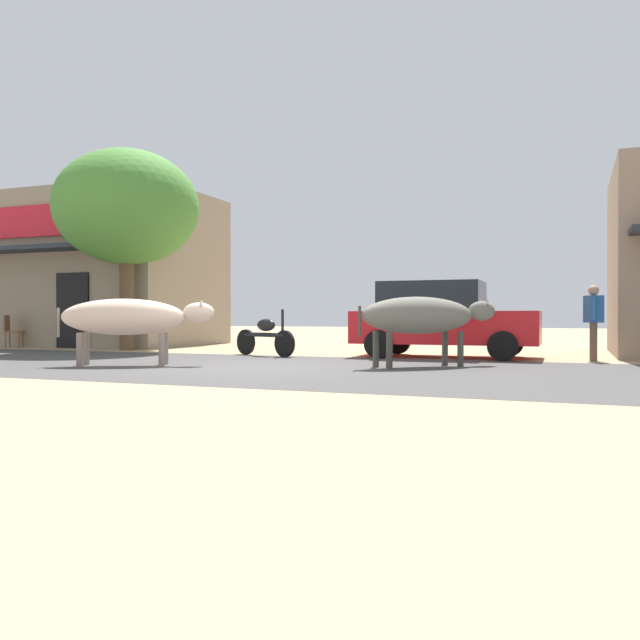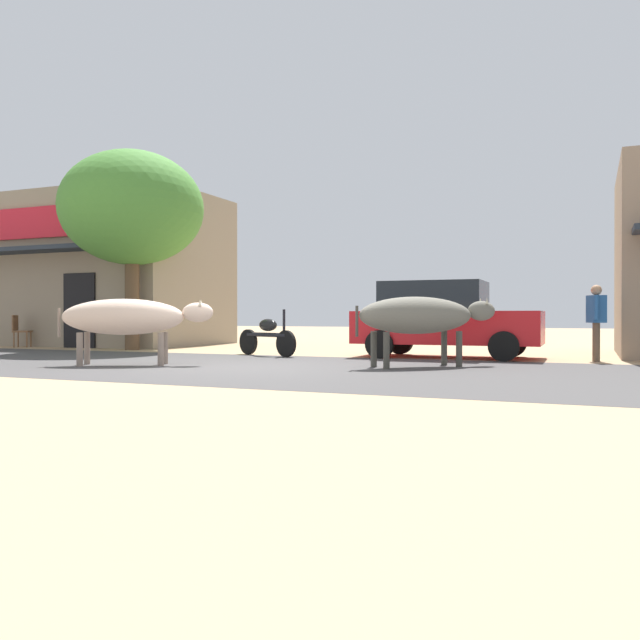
# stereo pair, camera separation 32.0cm
# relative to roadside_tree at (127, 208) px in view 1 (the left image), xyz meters

# --- Properties ---
(ground) EXTENTS (80.00, 80.00, 0.00)m
(ground) POSITION_rel_roadside_tree_xyz_m (5.54, -3.85, -3.72)
(ground) COLOR tan
(asphalt_road) EXTENTS (72.00, 6.18, 0.00)m
(asphalt_road) POSITION_rel_roadside_tree_xyz_m (5.54, -3.85, -3.72)
(asphalt_road) COLOR #464443
(asphalt_road) RESTS_ON ground
(storefront_left_cafe) EXTENTS (7.75, 5.38, 4.62)m
(storefront_left_cafe) POSITION_rel_roadside_tree_xyz_m (-3.47, 2.57, -1.41)
(storefront_left_cafe) COLOR gray
(storefront_left_cafe) RESTS_ON ground
(roadside_tree) EXTENTS (3.74, 3.74, 5.24)m
(roadside_tree) POSITION_rel_roadside_tree_xyz_m (0.00, 0.00, 0.00)
(roadside_tree) COLOR brown
(roadside_tree) RESTS_ON ground
(parked_hatchback_car) EXTENTS (3.92, 1.87, 1.64)m
(parked_hatchback_car) POSITION_rel_roadside_tree_xyz_m (8.25, 0.04, -2.88)
(parked_hatchback_car) COLOR red
(parked_hatchback_car) RESTS_ON ground
(parked_motorcycle) EXTENTS (1.79, 0.83, 1.04)m
(parked_motorcycle) POSITION_rel_roadside_tree_xyz_m (4.46, -0.89, -3.26)
(parked_motorcycle) COLOR black
(parked_motorcycle) RESTS_ON ground
(cow_near_brown) EXTENTS (2.64, 1.63, 1.21)m
(cow_near_brown) POSITION_rel_roadside_tree_xyz_m (3.39, -4.37, -2.86)
(cow_near_brown) COLOR beige
(cow_near_brown) RESTS_ON ground
(cow_far_dark) EXTENTS (2.31, 2.24, 1.24)m
(cow_far_dark) POSITION_rel_roadside_tree_xyz_m (8.41, -2.72, -2.83)
(cow_far_dark) COLOR slate
(cow_far_dark) RESTS_ON ground
(pedestrian_by_shop) EXTENTS (0.39, 0.61, 1.51)m
(pedestrian_by_shop) POSITION_rel_roadside_tree_xyz_m (11.29, 0.01, -2.85)
(pedestrian_by_shop) COLOR brown
(pedestrian_by_shop) RESTS_ON ground
(cafe_chair_near_tree) EXTENTS (0.60, 0.60, 0.92)m
(cafe_chair_near_tree) POSITION_rel_roadside_tree_xyz_m (-3.93, -0.05, -3.21)
(cafe_chair_near_tree) COLOR brown
(cafe_chair_near_tree) RESTS_ON ground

